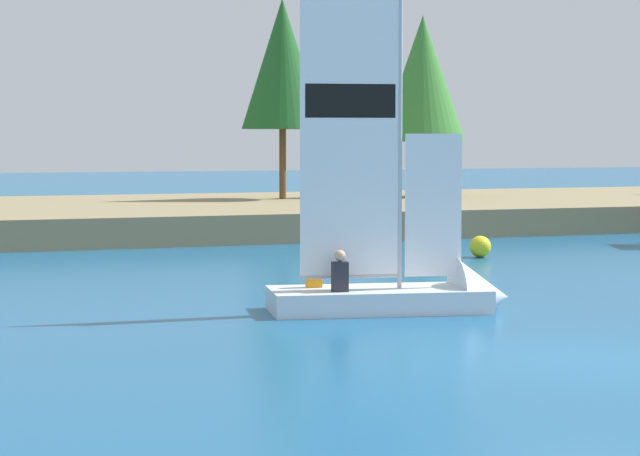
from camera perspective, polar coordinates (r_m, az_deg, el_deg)
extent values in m
plane|color=#195684|center=(17.87, 11.98, -5.88)|extent=(200.00, 200.00, 0.00)
cube|color=#897A56|center=(42.59, -7.38, 0.53)|extent=(80.00, 14.35, 0.88)
cylinder|color=brown|center=(45.33, -1.72, 2.95)|extent=(0.25, 0.25, 2.55)
cone|color=#1E5B23|center=(45.41, -1.73, 7.54)|extent=(2.99, 2.99, 4.72)
cylinder|color=brown|center=(47.61, 4.70, 2.71)|extent=(0.26, 0.26, 2.09)
cone|color=#387F33|center=(47.65, 4.72, 6.84)|extent=(3.26, 3.26, 4.78)
cube|color=silver|center=(22.24, 2.68, -3.30)|extent=(4.09, 2.27, 0.41)
cone|color=silver|center=(22.73, 7.45, -3.17)|extent=(1.21, 1.58, 1.43)
cylinder|color=#B7B7BC|center=(22.14, 3.69, 4.53)|extent=(0.08, 0.08, 5.66)
cube|color=white|center=(21.95, 1.40, 4.27)|extent=(1.77, 0.36, 4.95)
cube|color=black|center=(21.96, 1.40, 5.84)|extent=(1.59, 0.33, 0.59)
cube|color=white|center=(22.32, 5.21, 1.05)|extent=(1.02, 0.22, 2.55)
cylinder|color=#B7B7BC|center=(22.09, 1.39, -2.24)|extent=(1.77, 0.39, 0.06)
cube|color=#26262D|center=(21.69, 0.92, -2.25)|extent=(0.31, 0.25, 0.52)
sphere|color=tan|center=(21.66, 0.92, -1.27)|extent=(0.20, 0.20, 0.20)
cube|color=orange|center=(22.32, -0.28, -2.13)|extent=(0.31, 0.25, 0.47)
sphere|color=tan|center=(22.29, -0.28, -1.26)|extent=(0.20, 0.20, 0.20)
sphere|color=yellow|center=(32.49, 7.35, -0.85)|extent=(0.56, 0.56, 0.56)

